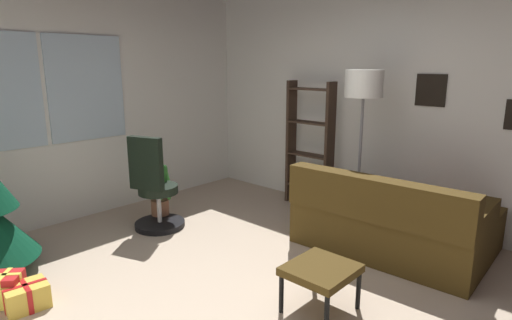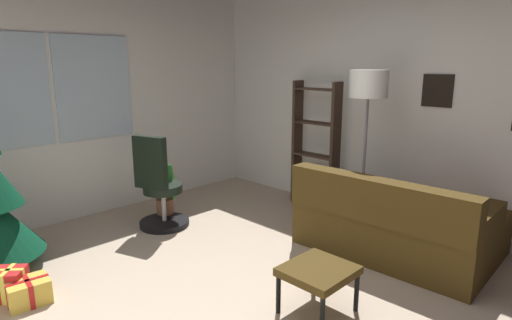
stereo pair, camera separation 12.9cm
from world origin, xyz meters
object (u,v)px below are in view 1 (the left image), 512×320
object	(u,v)px
floor_lamp	(363,94)
gift_box_gold	(26,296)
couch	(401,223)
potted_plant	(160,194)
office_chair	(155,194)
gift_box_red	(6,289)
bookshelf	(309,152)
footstool	(321,272)

from	to	relation	value
floor_lamp	gift_box_gold	bearing A→B (deg)	160.71
couch	potted_plant	distance (m)	2.70
couch	potted_plant	xyz separation A→B (m)	(-1.11, 2.46, 0.02)
gift_box_gold	floor_lamp	world-z (taller)	floor_lamp
office_chair	gift_box_red	bearing A→B (deg)	-165.67
gift_box_red	potted_plant	bearing A→B (deg)	18.71
gift_box_gold	bookshelf	size ratio (longest dim) A/B	0.20
couch	gift_box_red	bearing A→B (deg)	148.27
footstool	office_chair	xyz separation A→B (m)	(0.09, 2.26, 0.10)
gift_box_red	floor_lamp	xyz separation A→B (m)	(3.15, -1.25, 1.39)
floor_lamp	couch	bearing A→B (deg)	-107.35
gift_box_red	potted_plant	size ratio (longest dim) A/B	0.44
office_chair	bookshelf	size ratio (longest dim) A/B	0.67
gift_box_gold	floor_lamp	size ratio (longest dim) A/B	0.18
footstool	potted_plant	bearing A→B (deg)	83.19
office_chair	footstool	bearing A→B (deg)	-92.38
gift_box_gold	office_chair	size ratio (longest dim) A/B	0.30
couch	office_chair	bearing A→B (deg)	120.08
office_chair	floor_lamp	xyz separation A→B (m)	(1.49, -1.67, 1.10)
gift_box_gold	potted_plant	distance (m)	1.96
footstool	gift_box_gold	bearing A→B (deg)	131.74
gift_box_gold	footstool	bearing A→B (deg)	-48.26
gift_box_gold	floor_lamp	xyz separation A→B (m)	(3.07, -1.07, 1.42)
floor_lamp	bookshelf	bearing A→B (deg)	68.87
gift_box_red	potted_plant	distance (m)	1.97
footstool	gift_box_gold	size ratio (longest dim) A/B	1.53
floor_lamp	office_chair	bearing A→B (deg)	131.69
couch	office_chair	distance (m)	2.61
gift_box_red	gift_box_gold	distance (m)	0.20
footstool	potted_plant	world-z (taller)	potted_plant
bookshelf	potted_plant	distance (m)	1.95
office_chair	potted_plant	xyz separation A→B (m)	(0.20, 0.21, -0.10)
footstool	office_chair	size ratio (longest dim) A/B	0.46
couch	office_chair	world-z (taller)	office_chair
gift_box_gold	floor_lamp	distance (m)	3.55
footstool	floor_lamp	distance (m)	2.07
gift_box_gold	office_chair	distance (m)	1.72
footstool	bookshelf	bearing A→B (deg)	37.75
potted_plant	couch	bearing A→B (deg)	-65.82
gift_box_red	footstool	bearing A→B (deg)	-49.61
couch	gift_box_red	size ratio (longest dim) A/B	5.70
potted_plant	floor_lamp	bearing A→B (deg)	-55.55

